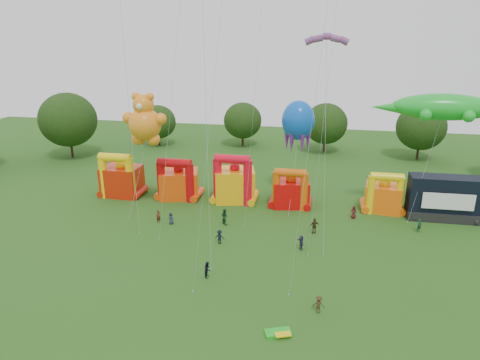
% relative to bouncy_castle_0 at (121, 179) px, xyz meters
% --- Properties ---
extents(ground, '(160.00, 160.00, 0.00)m').
position_rel_bouncy_castle_0_xyz_m(ground, '(20.13, -27.15, -2.48)').
color(ground, '#265518').
rests_on(ground, ground).
extents(tree_ring, '(126.16, 128.29, 12.07)m').
position_rel_bouncy_castle_0_xyz_m(tree_ring, '(18.92, -26.52, 3.78)').
color(tree_ring, '#352314').
rests_on(tree_ring, ground).
extents(bouncy_castle_0, '(5.21, 4.21, 6.53)m').
position_rel_bouncy_castle_0_xyz_m(bouncy_castle_0, '(0.00, 0.00, 0.00)').
color(bouncy_castle_0, red).
rests_on(bouncy_castle_0, ground).
extents(bouncy_castle_1, '(6.12, 5.37, 6.05)m').
position_rel_bouncy_castle_0_xyz_m(bouncy_castle_1, '(8.30, 0.68, -0.18)').
color(bouncy_castle_1, '#EC470C').
rests_on(bouncy_castle_1, ground).
extents(bouncy_castle_2, '(6.12, 5.34, 6.95)m').
position_rel_bouncy_castle_0_xyz_m(bouncy_castle_2, '(16.25, 0.90, 0.15)').
color(bouncy_castle_2, '#FFAF0D').
rests_on(bouncy_castle_2, ground).
extents(bouncy_castle_3, '(5.23, 4.48, 5.55)m').
position_rel_bouncy_castle_0_xyz_m(bouncy_castle_3, '(23.97, 0.45, -0.36)').
color(bouncy_castle_3, red).
rests_on(bouncy_castle_3, ground).
extents(bouncy_castle_4, '(4.98, 4.23, 5.55)m').
position_rel_bouncy_castle_0_xyz_m(bouncy_castle_4, '(35.92, 0.98, -0.35)').
color(bouncy_castle_4, '#FF620D').
rests_on(bouncy_castle_4, ground).
extents(stage_trailer, '(8.72, 3.44, 5.49)m').
position_rel_bouncy_castle_0_xyz_m(stage_trailer, '(43.04, 0.02, 0.17)').
color(stage_trailer, black).
rests_on(stage_trailer, ground).
extents(teddy_bear_kite, '(5.70, 5.51, 15.35)m').
position_rel_bouncy_castle_0_xyz_m(teddy_bear_kite, '(5.71, -4.74, 6.62)').
color(teddy_bear_kite, orange).
rests_on(teddy_bear_kite, ground).
extents(gecko_kite, '(15.29, 5.25, 15.54)m').
position_rel_bouncy_castle_0_xyz_m(gecko_kite, '(40.90, -0.04, 8.46)').
color(gecko_kite, green).
rests_on(gecko_kite, ground).
extents(octopus_kite, '(4.50, 10.21, 13.58)m').
position_rel_bouncy_castle_0_xyz_m(octopus_kite, '(24.31, 4.32, 6.65)').
color(octopus_kite, blue).
rests_on(octopus_kite, ground).
extents(parafoil_kites, '(26.22, 11.83, 31.90)m').
position_rel_bouncy_castle_0_xyz_m(parafoil_kites, '(14.52, -11.29, 11.81)').
color(parafoil_kites, red).
rests_on(parafoil_kites, ground).
extents(diamond_kites, '(19.11, 21.18, 44.64)m').
position_rel_bouncy_castle_0_xyz_m(diamond_kites, '(21.19, -11.06, 14.63)').
color(diamond_kites, red).
rests_on(diamond_kites, ground).
extents(folded_kite_bundle, '(2.22, 1.64, 0.31)m').
position_rel_bouncy_castle_0_xyz_m(folded_kite_bundle, '(25.21, -25.91, -2.34)').
color(folded_kite_bundle, green).
rests_on(folded_kite_bundle, ground).
extents(spectator_0, '(0.85, 0.67, 1.52)m').
position_rel_bouncy_castle_0_xyz_m(spectator_0, '(10.24, -8.12, -1.72)').
color(spectator_0, '#282E43').
rests_on(spectator_0, ground).
extents(spectator_1, '(0.72, 0.69, 1.66)m').
position_rel_bouncy_castle_0_xyz_m(spectator_1, '(8.62, -8.04, -1.65)').
color(spectator_1, '#552618').
rests_on(spectator_1, ground).
extents(spectator_2, '(1.21, 1.20, 1.97)m').
position_rel_bouncy_castle_0_xyz_m(spectator_2, '(16.65, -6.89, -1.49)').
color(spectator_2, '#173B22').
rests_on(spectator_2, ground).
extents(spectator_3, '(1.07, 0.64, 1.62)m').
position_rel_bouncy_castle_0_xyz_m(spectator_3, '(17.24, -12.03, -1.67)').
color(spectator_3, black).
rests_on(spectator_3, ground).
extents(spectator_4, '(1.21, 0.88, 1.91)m').
position_rel_bouncy_castle_0_xyz_m(spectator_4, '(27.39, -7.50, -1.52)').
color(spectator_4, '#3A2B17').
rests_on(spectator_4, ground).
extents(spectator_5, '(0.96, 1.56, 1.60)m').
position_rel_bouncy_castle_0_xyz_m(spectator_5, '(26.10, -11.68, -1.68)').
color(spectator_5, '#2B2945').
rests_on(spectator_5, ground).
extents(spectator_6, '(0.92, 0.73, 1.65)m').
position_rel_bouncy_castle_0_xyz_m(spectator_6, '(32.11, -2.15, -1.66)').
color(spectator_6, '#4C1519').
rests_on(spectator_6, ground).
extents(spectator_7, '(0.72, 0.66, 1.65)m').
position_rel_bouncy_castle_0_xyz_m(spectator_7, '(39.37, -4.75, -1.66)').
color(spectator_7, '#153624').
rests_on(spectator_7, ground).
extents(spectator_8, '(0.60, 0.77, 1.58)m').
position_rel_bouncy_castle_0_xyz_m(spectator_8, '(17.72, -18.91, -1.69)').
color(spectator_8, black).
rests_on(spectator_8, ground).
extents(spectator_9, '(1.05, 0.65, 1.57)m').
position_rel_bouncy_castle_0_xyz_m(spectator_9, '(28.13, -22.55, -1.70)').
color(spectator_9, '#392B17').
rests_on(spectator_9, ground).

